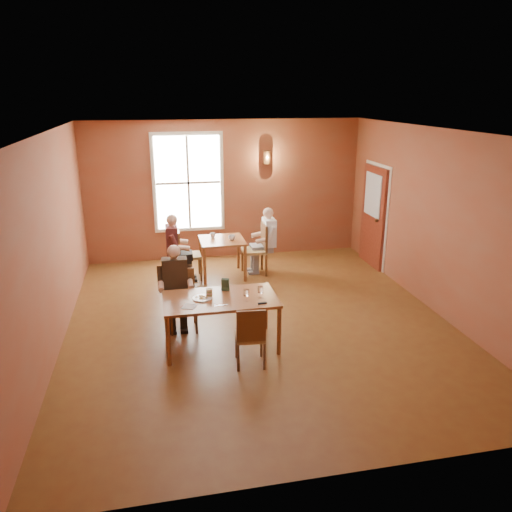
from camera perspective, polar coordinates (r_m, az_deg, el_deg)
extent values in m
cube|color=brown|center=(8.16, 0.29, -7.46)|extent=(6.00, 7.00, 0.01)
cube|color=brown|center=(10.99, -3.53, 7.51)|extent=(6.00, 0.04, 3.00)
cube|color=brown|center=(4.49, 9.77, -9.04)|extent=(6.00, 0.04, 3.00)
cube|color=brown|center=(7.62, -22.36, 1.32)|extent=(0.04, 7.00, 3.00)
cube|color=brown|center=(8.74, 19.96, 3.65)|extent=(0.04, 7.00, 3.00)
cube|color=white|center=(7.37, 0.33, 14.06)|extent=(6.00, 7.00, 0.04)
cube|color=white|center=(10.82, -7.75, 8.29)|extent=(1.36, 0.10, 1.96)
cube|color=maroon|center=(10.78, 13.18, 4.41)|extent=(0.12, 1.04, 2.10)
cylinder|color=brown|center=(10.95, 1.23, 11.21)|extent=(0.16, 0.16, 0.28)
cylinder|color=white|center=(7.12, -6.16, -4.74)|extent=(0.35, 0.35, 0.04)
cube|color=#B6854C|center=(7.15, -5.35, -4.30)|extent=(0.10, 0.10, 0.10)
cube|color=#26412F|center=(7.34, -3.53, -3.29)|extent=(0.13, 0.09, 0.19)
cube|color=silver|center=(6.88, -4.02, -5.64)|extent=(0.20, 0.02, 0.00)
cube|color=silver|center=(6.89, -7.64, -5.74)|extent=(0.23, 0.23, 0.01)
cube|color=black|center=(6.92, 0.73, -5.40)|extent=(0.13, 0.05, 0.02)
imported|color=silver|center=(9.80, -2.77, 2.10)|extent=(0.17, 0.17, 0.11)
imported|color=white|center=(9.98, -4.97, 2.34)|extent=(0.13, 0.13, 0.10)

